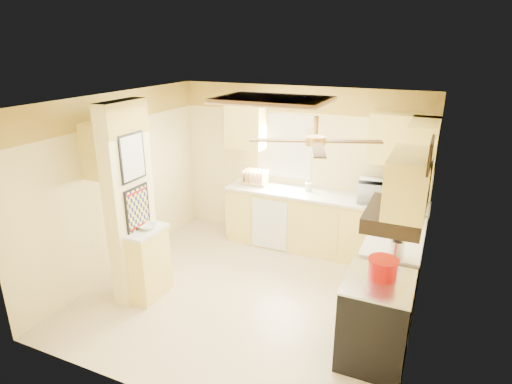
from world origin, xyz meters
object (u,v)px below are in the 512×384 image
at_px(bowl, 147,226).
at_px(kettle, 397,249).
at_px(dutch_oven, 383,268).
at_px(microwave, 379,192).
at_px(stove, 375,320).

height_order(bowl, kettle, kettle).
bearing_deg(dutch_oven, microwave, 100.18).
bearing_deg(kettle, dutch_oven, -100.61).
bearing_deg(bowl, dutch_oven, 0.79).
height_order(stove, dutch_oven, dutch_oven).
bearing_deg(dutch_oven, stove, -98.01).
distance_m(microwave, dutch_oven, 2.10).
xyz_separation_m(microwave, dutch_oven, (0.37, -2.06, -0.08)).
height_order(microwave, dutch_oven, microwave).
height_order(stove, bowl, bowl).
xyz_separation_m(microwave, bowl, (-2.46, -2.10, -0.13)).
bearing_deg(bowl, kettle, 8.90).
relative_size(stove, microwave, 1.60).
xyz_separation_m(bowl, kettle, (2.91, 0.46, 0.08)).
height_order(stove, microwave, microwave).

